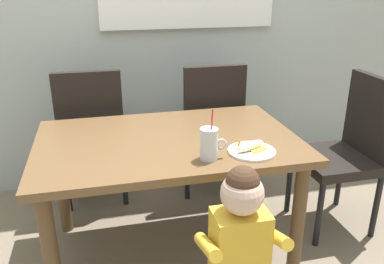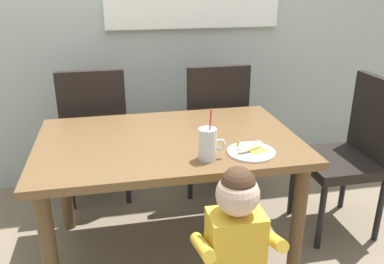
# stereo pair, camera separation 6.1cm
# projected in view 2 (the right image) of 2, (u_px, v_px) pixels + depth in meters

# --- Properties ---
(ground_plane) EXTENTS (24.00, 24.00, 0.00)m
(ground_plane) POSITION_uv_depth(u_px,v_px,m) (171.00, 249.00, 2.33)
(ground_plane) COLOR #7A6B56
(dining_table) EXTENTS (1.35, 0.88, 0.71)m
(dining_table) POSITION_uv_depth(u_px,v_px,m) (169.00, 155.00, 2.11)
(dining_table) COLOR brown
(dining_table) RESTS_ON ground
(dining_chair_left) EXTENTS (0.44, 0.44, 0.96)m
(dining_chair_left) POSITION_uv_depth(u_px,v_px,m) (95.00, 128.00, 2.68)
(dining_chair_left) COLOR black
(dining_chair_left) RESTS_ON ground
(dining_chair_right) EXTENTS (0.44, 0.45, 0.96)m
(dining_chair_right) POSITION_uv_depth(u_px,v_px,m) (213.00, 121.00, 2.81)
(dining_chair_right) COLOR black
(dining_chair_right) RESTS_ON ground
(dining_chair_far) EXTENTS (0.44, 0.44, 0.96)m
(dining_chair_far) POSITION_uv_depth(u_px,v_px,m) (353.00, 147.00, 2.38)
(dining_chair_far) COLOR black
(dining_chair_far) RESTS_ON ground
(toddler_standing) EXTENTS (0.33, 0.24, 0.84)m
(toddler_standing) POSITION_uv_depth(u_px,v_px,m) (236.00, 238.00, 1.57)
(toddler_standing) COLOR #3F4760
(toddler_standing) RESTS_ON ground
(milk_cup) EXTENTS (0.13, 0.08, 0.25)m
(milk_cup) POSITION_uv_depth(u_px,v_px,m) (208.00, 146.00, 1.81)
(milk_cup) COLOR silver
(milk_cup) RESTS_ON dining_table
(snack_plate) EXTENTS (0.23, 0.23, 0.01)m
(snack_plate) POSITION_uv_depth(u_px,v_px,m) (251.00, 152.00, 1.89)
(snack_plate) COLOR white
(snack_plate) RESTS_ON dining_table
(peeled_banana) EXTENTS (0.18, 0.13, 0.07)m
(peeled_banana) POSITION_uv_depth(u_px,v_px,m) (250.00, 147.00, 1.89)
(peeled_banana) COLOR #F4EAC6
(peeled_banana) RESTS_ON snack_plate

